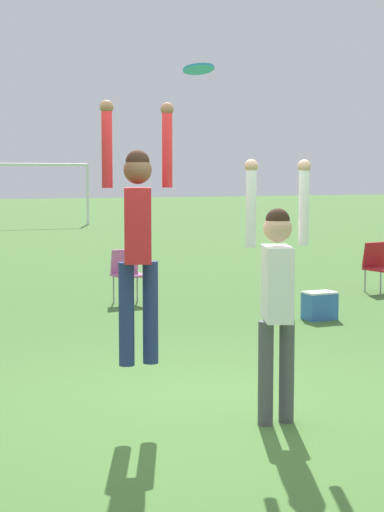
% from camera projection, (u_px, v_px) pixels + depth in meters
% --- Properties ---
extents(ground_plane, '(120.00, 120.00, 0.00)m').
position_uv_depth(ground_plane, '(200.00, 413.00, 7.01)').
color(ground_plane, '#477533').
extents(person_jumping, '(0.59, 0.48, 2.02)m').
position_uv_depth(person_jumping, '(138.00, 228.00, 6.52)').
color(person_jumping, navy).
rests_on(person_jumping, ground_plane).
extents(person_defending, '(0.57, 0.46, 2.07)m').
position_uv_depth(person_defending, '(277.00, 286.00, 6.62)').
color(person_defending, '#4C4C51').
rests_on(person_defending, ground_plane).
extents(frisbee, '(0.24, 0.23, 0.07)m').
position_uv_depth(frisbee, '(199.00, 69.00, 6.33)').
color(frisbee, '#2D9EDB').
extents(camping_chair_1, '(0.55, 0.59, 0.83)m').
position_uv_depth(camping_chair_1, '(380.00, 263.00, 14.12)').
color(camping_chair_1, gray).
rests_on(camping_chair_1, ground_plane).
extents(camping_chair_2, '(0.50, 0.53, 0.81)m').
position_uv_depth(camping_chair_2, '(128.00, 270.00, 12.93)').
color(camping_chair_2, gray).
rests_on(camping_chair_2, ground_plane).
extents(cooler_box, '(0.42, 0.30, 0.38)m').
position_uv_depth(cooler_box, '(320.00, 305.00, 11.49)').
color(cooler_box, '#336BB7').
rests_on(cooler_box, ground_plane).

